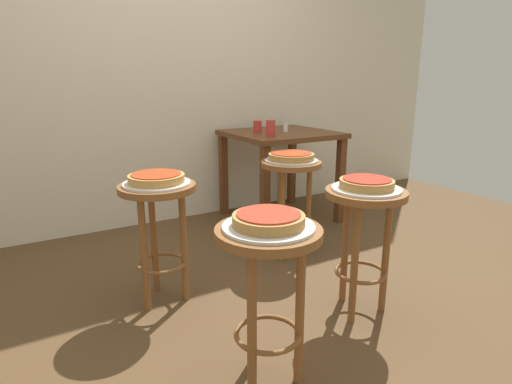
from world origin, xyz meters
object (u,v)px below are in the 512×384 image
(stool_middle, at_px, (364,222))
(cup_far_edge, at_px, (257,126))
(cup_near_edge, at_px, (271,128))
(pizza_middle, at_px, (367,183))
(stool_rear, at_px, (291,186))
(serving_plate_foreground, at_px, (269,227))
(stool_leftside, at_px, (159,215))
(serving_plate_leftside, at_px, (157,183))
(condiment_shaker, at_px, (286,127))
(pizza_leftside, at_px, (156,178))
(serving_plate_rear, at_px, (291,160))
(serving_plate_middle, at_px, (366,189))
(pizza_foreground, at_px, (269,219))
(dining_table, at_px, (281,147))
(stool_foreground, at_px, (268,270))
(pizza_rear, at_px, (291,156))

(stool_middle, relative_size, cup_far_edge, 6.91)
(cup_near_edge, height_order, cup_far_edge, cup_near_edge)
(pizza_middle, distance_m, stool_rear, 0.82)
(serving_plate_foreground, relative_size, cup_far_edge, 3.59)
(stool_leftside, distance_m, serving_plate_leftside, 0.17)
(condiment_shaker, bearing_deg, stool_rear, -121.66)
(serving_plate_foreground, distance_m, stool_leftside, 0.87)
(stool_rear, bearing_deg, serving_plate_leftside, -170.58)
(pizza_leftside, bearing_deg, serving_plate_foreground, -80.28)
(pizza_leftside, xyz_separation_m, serving_plate_rear, (0.95, 0.16, -0.03))
(stool_leftside, bearing_deg, serving_plate_leftside, 26.57)
(stool_middle, height_order, serving_plate_middle, serving_plate_middle)
(serving_plate_leftside, bearing_deg, stool_middle, -36.58)
(stool_leftside, relative_size, condiment_shaker, 8.49)
(pizza_foreground, height_order, pizza_middle, same)
(pizza_leftside, relative_size, stool_rear, 0.44)
(serving_plate_rear, xyz_separation_m, cup_far_edge, (0.20, 0.76, 0.14))
(stool_leftside, bearing_deg, serving_plate_middle, -36.58)
(serving_plate_leftside, distance_m, cup_near_edge, 1.31)
(serving_plate_leftside, bearing_deg, condiment_shaker, 31.27)
(stool_middle, distance_m, serving_plate_leftside, 1.07)
(serving_plate_middle, distance_m, pizza_leftside, 1.05)
(serving_plate_middle, relative_size, pizza_leftside, 1.18)
(serving_plate_leftside, bearing_deg, serving_plate_middle, -36.58)
(condiment_shaker, bearing_deg, pizza_leftside, -148.73)
(serving_plate_rear, bearing_deg, serving_plate_foreground, -128.86)
(stool_leftside, bearing_deg, pizza_middle, -36.58)
(stool_middle, height_order, pizza_middle, pizza_middle)
(dining_table, bearing_deg, serving_plate_leftside, -147.42)
(stool_rear, bearing_deg, stool_leftside, -170.58)
(serving_plate_middle, distance_m, dining_table, 1.56)
(serving_plate_leftside, height_order, dining_table, dining_table)
(dining_table, distance_m, condiment_shaker, 0.17)
(stool_middle, relative_size, dining_table, 0.79)
(condiment_shaker, bearing_deg, stool_middle, -109.69)
(pizza_foreground, distance_m, cup_far_edge, 2.03)
(stool_middle, bearing_deg, condiment_shaker, 70.31)
(serving_plate_leftside, bearing_deg, dining_table, 32.58)
(serving_plate_leftside, relative_size, cup_far_edge, 3.64)
(serving_plate_rear, relative_size, condiment_shaker, 4.50)
(serving_plate_middle, bearing_deg, pizza_middle, 90.00)
(pizza_foreground, relative_size, pizza_leftside, 0.93)
(pizza_foreground, height_order, cup_far_edge, cup_far_edge)
(serving_plate_foreground, bearing_deg, pizza_middle, 17.23)
(stool_foreground, height_order, pizza_leftside, pizza_leftside)
(stool_middle, xyz_separation_m, serving_plate_middle, (0.00, 0.00, 0.17))
(stool_foreground, distance_m, cup_far_edge, 2.05)
(serving_plate_foreground, distance_m, cup_far_edge, 2.03)
(serving_plate_foreground, relative_size, serving_plate_rear, 0.98)
(serving_plate_rear, distance_m, pizza_rear, 0.03)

